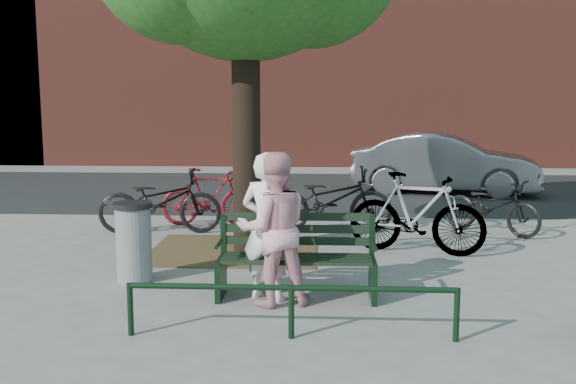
# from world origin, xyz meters

# --- Properties ---
(ground) EXTENTS (90.00, 90.00, 0.00)m
(ground) POSITION_xyz_m (0.00, 0.00, 0.00)
(ground) COLOR gray
(ground) RESTS_ON ground
(dirt_pit) EXTENTS (2.40, 2.00, 0.02)m
(dirt_pit) POSITION_xyz_m (-1.00, 2.20, 0.01)
(dirt_pit) COLOR brown
(dirt_pit) RESTS_ON ground
(road) EXTENTS (40.00, 7.00, 0.01)m
(road) POSITION_xyz_m (0.00, 8.50, 0.01)
(road) COLOR black
(road) RESTS_ON ground
(park_bench) EXTENTS (1.74, 0.54, 0.97)m
(park_bench) POSITION_xyz_m (-0.00, 0.08, 0.48)
(park_bench) COLOR black
(park_bench) RESTS_ON ground
(guard_railing) EXTENTS (3.06, 0.06, 0.51)m
(guard_railing) POSITION_xyz_m (0.00, -1.20, 0.40)
(guard_railing) COLOR black
(guard_railing) RESTS_ON ground
(person_left) EXTENTS (0.70, 0.58, 1.63)m
(person_left) POSITION_xyz_m (-0.32, -0.03, 0.81)
(person_left) COLOR white
(person_left) RESTS_ON ground
(person_right) EXTENTS (0.93, 0.81, 1.64)m
(person_right) POSITION_xyz_m (-0.23, -0.20, 0.82)
(person_right) COLOR pink
(person_right) RESTS_ON ground
(litter_bin) EXTENTS (0.47, 0.47, 0.96)m
(litter_bin) POSITION_xyz_m (-1.99, 0.60, 0.49)
(litter_bin) COLOR gray
(litter_bin) RESTS_ON ground
(bicycle_a) EXTENTS (2.07, 0.90, 1.05)m
(bicycle_a) POSITION_xyz_m (-2.38, 3.40, 0.53)
(bicycle_a) COLOR black
(bicycle_a) RESTS_ON ground
(bicycle_b) EXTENTS (1.70, 0.54, 1.01)m
(bicycle_b) POSITION_xyz_m (-1.68, 4.07, 0.51)
(bicycle_b) COLOR #600D14
(bicycle_b) RESTS_ON ground
(bicycle_c) EXTENTS (2.13, 0.89, 1.09)m
(bicycle_c) POSITION_xyz_m (0.40, 3.58, 0.55)
(bicycle_c) COLOR black
(bicycle_c) RESTS_ON ground
(bicycle_d) EXTENTS (2.01, 1.10, 1.16)m
(bicycle_d) POSITION_xyz_m (1.62, 2.20, 0.58)
(bicycle_d) COLOR gray
(bicycle_d) RESTS_ON ground
(bicycle_e) EXTENTS (1.66, 1.59, 0.90)m
(bicycle_e) POSITION_xyz_m (3.06, 3.68, 0.45)
(bicycle_e) COLOR black
(bicycle_e) RESTS_ON ground
(parked_car) EXTENTS (4.49, 2.45, 1.40)m
(parked_car) POSITION_xyz_m (3.16, 8.23, 0.70)
(parked_car) COLOR slate
(parked_car) RESTS_ON ground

